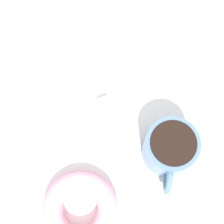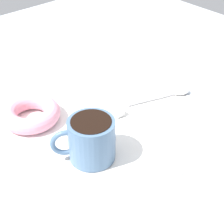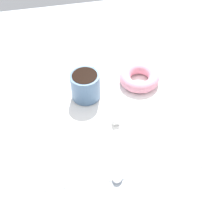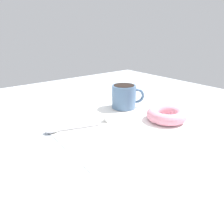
# 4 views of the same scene
# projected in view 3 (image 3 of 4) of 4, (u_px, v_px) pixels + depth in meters

# --- Properties ---
(ground_plane) EXTENTS (1.20, 1.20, 0.02)m
(ground_plane) POSITION_uv_depth(u_px,v_px,m) (123.00, 123.00, 0.80)
(ground_plane) COLOR #B2BCC6
(napkin) EXTENTS (0.37, 0.37, 0.00)m
(napkin) POSITION_uv_depth(u_px,v_px,m) (112.00, 118.00, 0.80)
(napkin) COLOR white
(napkin) RESTS_ON ground_plane
(coffee_cup) EXTENTS (0.08, 0.10, 0.07)m
(coffee_cup) POSITION_uv_depth(u_px,v_px,m) (86.00, 85.00, 0.82)
(coffee_cup) COLOR slate
(coffee_cup) RESTS_ON napkin
(donut) EXTENTS (0.11, 0.11, 0.03)m
(donut) POSITION_uv_depth(u_px,v_px,m) (139.00, 78.00, 0.88)
(donut) COLOR pink
(donut) RESTS_ON napkin
(spoon) EXTENTS (0.06, 0.14, 0.01)m
(spoon) POSITION_uv_depth(u_px,v_px,m) (118.00, 168.00, 0.69)
(spoon) COLOR silver
(spoon) RESTS_ON napkin
(sugar_cube) EXTENTS (0.02, 0.02, 0.02)m
(sugar_cube) POSITION_uv_depth(u_px,v_px,m) (116.00, 121.00, 0.78)
(sugar_cube) COLOR white
(sugar_cube) RESTS_ON napkin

